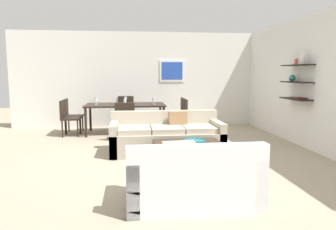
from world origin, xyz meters
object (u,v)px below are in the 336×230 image
at_px(wine_glass_head, 125,98).
at_px(dining_chair_right_near, 181,114).
at_px(wine_glass_left_far, 97,99).
at_px(dining_table, 125,107).
at_px(wine_glass_left_near, 96,100).
at_px(loveseat_white, 191,179).
at_px(coffee_table, 190,156).
at_px(dining_chair_foot, 125,119).
at_px(dining_chair_left_far, 71,113).
at_px(dining_chair_left_near, 67,116).
at_px(dining_chair_head, 126,110).
at_px(apple_on_coffee_table, 179,144).
at_px(dining_chair_right_far, 178,112).
at_px(wine_glass_right_near, 154,100).
at_px(wine_glass_foot, 125,101).
at_px(sofa_beige, 167,137).
at_px(wine_glass_right_far, 153,99).
at_px(decorative_bowl, 195,142).

bearing_deg(wine_glass_head, dining_chair_right_near, -25.75).
distance_m(dining_chair_right_near, wine_glass_left_far, 2.20).
xyz_separation_m(dining_table, wine_glass_left_near, (-0.73, -0.13, 0.18)).
height_order(loveseat_white, wine_glass_left_near, wine_glass_left_near).
relative_size(coffee_table, dining_chair_foot, 1.29).
bearing_deg(wine_glass_left_near, dining_chair_left_far, 152.45).
relative_size(dining_chair_left_near, dining_chair_head, 1.00).
xyz_separation_m(loveseat_white, wine_glass_left_near, (-1.57, 4.45, 0.58)).
height_order(dining_chair_left_far, wine_glass_left_near, wine_glass_left_near).
distance_m(apple_on_coffee_table, dining_chair_left_near, 3.79).
bearing_deg(dining_chair_right_far, wine_glass_right_near, -152.45).
distance_m(dining_chair_right_near, wine_glass_right_near, 0.77).
distance_m(dining_chair_left_far, wine_glass_right_near, 2.19).
bearing_deg(loveseat_white, dining_chair_left_far, 115.07).
distance_m(dining_table, wine_glass_foot, 0.49).
relative_size(apple_on_coffee_table, wine_glass_left_near, 0.49).
height_order(sofa_beige, wine_glass_right_far, wine_glass_right_far).
bearing_deg(wine_glass_right_near, dining_chair_left_near, -177.23).
distance_m(loveseat_white, dining_chair_head, 5.56).
bearing_deg(wine_glass_left_near, dining_chair_head, 55.12).
bearing_deg(apple_on_coffee_table, dining_chair_right_near, 80.18).
xyz_separation_m(decorative_bowl, wine_glass_right_near, (-0.44, 3.01, 0.43)).
height_order(dining_chair_right_near, wine_glass_right_near, wine_glass_right_near).
bearing_deg(wine_glass_left_near, dining_chair_right_near, -2.77).
height_order(loveseat_white, decorative_bowl, loveseat_white).
bearing_deg(apple_on_coffee_table, wine_glass_left_near, 117.34).
xyz_separation_m(apple_on_coffee_table, dining_chair_right_far, (0.52, 3.48, 0.08)).
xyz_separation_m(coffee_table, wine_glass_head, (-1.08, 3.64, 0.67)).
height_order(loveseat_white, dining_chair_left_far, dining_chair_left_far).
relative_size(wine_glass_left_near, wine_glass_head, 1.05).
distance_m(apple_on_coffee_table, wine_glass_right_far, 3.40).
xyz_separation_m(coffee_table, dining_chair_left_near, (-2.49, 2.96, 0.31)).
bearing_deg(sofa_beige, dining_chair_left_near, 139.97).
height_order(sofa_beige, loveseat_white, same).
height_order(loveseat_white, apple_on_coffee_table, loveseat_white).
xyz_separation_m(sofa_beige, wine_glass_right_near, (-0.10, 1.98, 0.56)).
relative_size(wine_glass_right_far, wine_glass_head, 1.00).
relative_size(dining_chair_right_far, wine_glass_right_far, 5.57).
xyz_separation_m(wine_glass_right_far, wine_glass_left_near, (-1.45, -0.25, 0.01)).
height_order(loveseat_white, wine_glass_left_far, wine_glass_left_far).
relative_size(apple_on_coffee_table, dining_chair_head, 0.09).
relative_size(decorative_bowl, dining_chair_foot, 0.41).
distance_m(dining_chair_right_near, wine_glass_foot, 1.47).
xyz_separation_m(loveseat_white, decorative_bowl, (0.33, 1.43, 0.13)).
height_order(loveseat_white, wine_glass_head, wine_glass_head).
bearing_deg(dining_chair_left_near, dining_chair_head, 39.14).
height_order(decorative_bowl, apple_on_coffee_table, apple_on_coffee_table).
distance_m(loveseat_white, coffee_table, 1.40).
relative_size(loveseat_white, dining_chair_left_near, 1.74).
xyz_separation_m(decorative_bowl, dining_table, (-1.17, 3.14, 0.27)).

